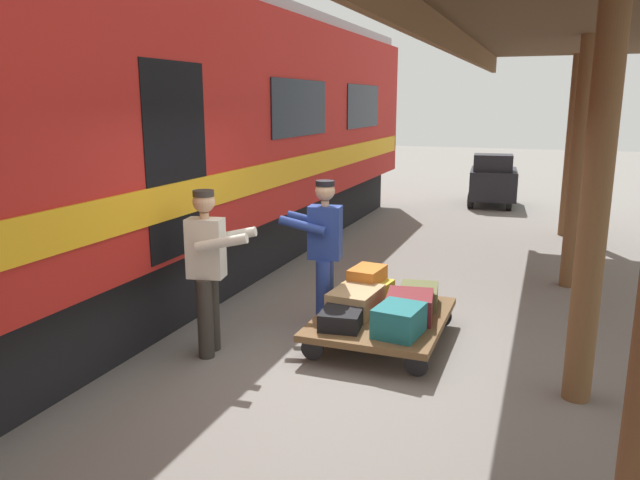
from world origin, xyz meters
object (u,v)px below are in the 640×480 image
Objects in this scene: suitcase_yellow_case at (368,290)px; porter_by_door at (208,267)px; train_car at (62,146)px; baggage_tug at (493,181)px; porter_in_overalls at (323,249)px; suitcase_maroon_trunk at (410,306)px; suitcase_teal_softside at (399,320)px; suitcase_black_hardshell at (342,318)px; luggage_cart at (382,319)px; suitcase_olive_duffel at (419,296)px; suitcase_orange_carryall at (367,274)px; suitcase_tan_vintage at (356,301)px.

porter_by_door is (1.27, 1.40, 0.52)m from suitcase_yellow_case.
train_car is 10.65× the size of baggage_tug.
porter_in_overalls is at bearing 32.69° from suitcase_yellow_case.
suitcase_maroon_trunk is 0.31× the size of porter_by_door.
suitcase_black_hardshell is at bearing 0.00° from suitcase_teal_softside.
suitcase_black_hardshell is at bearing -177.06° from train_car.
luggage_cart is 0.58m from suitcase_black_hardshell.
porter_in_overalls reaches higher than suitcase_olive_duffel.
suitcase_yellow_case is at bearing -90.00° from suitcase_black_hardshell.
luggage_cart is 9.51m from baggage_tug.
train_car is at bearing 16.73° from porter_in_overalls.
suitcase_black_hardshell is at bearing 123.63° from porter_in_overalls.
suitcase_teal_softside is at bearing -166.88° from porter_by_door.
suitcase_maroon_trunk is at bearing -170.43° from train_car.
luggage_cart is 3.70× the size of suitcase_orange_carryall.
suitcase_tan_vintage is 9.52m from baggage_tug.
suitcase_tan_vintage is 1.20× the size of suitcase_olive_duffel.
luggage_cart is at bearing 88.25° from baggage_tug.
suitcase_orange_carryall is 0.28× the size of porter_by_door.
suitcase_olive_duffel is 1.12× the size of suitcase_orange_carryall.
luggage_cart is 1.03× the size of porter_in_overalls.
porter_by_door is at bearing 36.84° from suitcase_olive_duffel.
suitcase_tan_vintage is 0.77m from suitcase_olive_duffel.
porter_in_overalls and porter_by_door have the same top height.
suitcase_maroon_trunk reaches higher than suitcase_olive_duffel.
suitcase_teal_softside is at bearing 147.15° from porter_in_overalls.
porter_in_overalls is (0.45, 0.29, 0.52)m from suitcase_yellow_case.
porter_by_door is at bearing 18.91° from suitcase_black_hardshell.
suitcase_olive_duffel is at bearing 180.00° from suitcase_yellow_case.
train_car is 3.65m from suitcase_black_hardshell.
suitcase_yellow_case is (-3.25, -1.13, -1.65)m from train_car.
suitcase_maroon_trunk is at bearing -90.00° from suitcase_teal_softside.
luggage_cart is 2.76× the size of suitcase_tan_vintage.
suitcase_teal_softside is at bearing 90.00° from suitcase_olive_duffel.
train_car reaches higher than porter_by_door.
suitcase_olive_duffel is at bearing -164.59° from porter_in_overalls.
porter_by_door is (1.87, 1.40, 0.51)m from suitcase_olive_duffel.
train_car is 4.22m from suitcase_maroon_trunk.
suitcase_teal_softside is 1.07× the size of suitcase_black_hardshell.
suitcase_orange_carryall reaches higher than suitcase_tan_vintage.
suitcase_tan_vintage is at bearing 0.00° from luggage_cart.
suitcase_olive_duffel is 0.31× the size of porter_in_overalls.
porter_in_overalls is 1.00× the size of porter_by_door.
porter_in_overalls is 1.38m from porter_by_door.
suitcase_teal_softside is (-0.30, 0.48, 0.19)m from luggage_cart.
luggage_cart is 1.03× the size of porter_by_door.
luggage_cart is at bearing -0.00° from suitcase_maroon_trunk.
suitcase_teal_softside reaches higher than suitcase_maroon_trunk.
suitcase_orange_carryall is 0.28× the size of porter_in_overalls.
train_car is 3.13m from porter_in_overalls.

